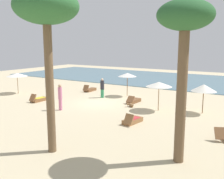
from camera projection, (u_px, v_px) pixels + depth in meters
ground_plane at (100, 103)px, 21.58m from camera, size 60.00×60.00×0.00m
ocean_water at (169, 79)px, 35.77m from camera, size 48.00×16.00×0.06m
umbrella_0 at (127, 75)px, 24.03m from camera, size 1.72×1.72×2.22m
umbrella_1 at (204, 88)px, 18.06m from camera, size 1.76×1.76×2.10m
umbrella_2 at (159, 84)px, 18.82m from camera, size 1.92×1.92×2.16m
umbrella_3 at (17, 75)px, 25.38m from camera, size 2.01×2.01×2.06m
lounger_0 at (134, 101)px, 21.65m from camera, size 0.68×1.73×0.67m
lounger_1 at (90, 90)px, 26.91m from camera, size 0.67×1.68×0.73m
lounger_2 at (39, 99)px, 22.17m from camera, size 0.60×1.65×0.73m
lounger_3 at (132, 120)px, 16.04m from camera, size 0.81×1.70×0.75m
person_0 at (60, 97)px, 19.09m from camera, size 0.31×0.31×1.97m
person_1 at (102, 88)px, 23.58m from camera, size 0.36×0.36×1.80m
palm_0 at (185, 27)px, 9.91m from camera, size 2.21×2.21×6.61m
palm_2 at (46, 12)px, 10.80m from camera, size 2.78×2.78×7.23m
dog at (131, 105)px, 20.19m from camera, size 0.67×0.53×0.32m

